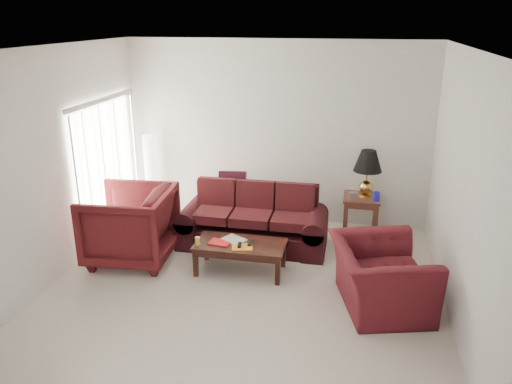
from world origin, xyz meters
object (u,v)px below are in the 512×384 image
Objects in this scene: end_table at (361,215)px; floor_lamp at (151,175)px; coffee_table at (240,257)px; armchair_left at (130,225)px; armchair_right at (380,277)px; sofa at (253,218)px.

end_table is 0.43× the size of floor_lamp.
armchair_left is at bearing 166.51° from coffee_table.
floor_lamp is 1.71m from armchair_left.
armchair_right is at bearing -83.60° from end_table.
end_table is 3.60m from floor_lamp.
coffee_table is (-1.60, -1.65, -0.10)m from end_table.
floor_lamp reaches higher than armchair_left.
floor_lamp is 1.20× the size of coffee_table.
floor_lamp is at bearing 151.35° from sofa.
coffee_table is at bearing 84.00° from armchair_left.
sofa is at bearing -23.48° from floor_lamp.
armchair_right reaches higher than end_table.
sofa is 1.80m from armchair_left.
floor_lamp is (-1.98, 0.86, 0.28)m from sofa.
sofa is 1.82× the size of armchair_right.
armchair_right is (0.24, -2.15, 0.08)m from end_table.
armchair_left reaches higher than armchair_right.
end_table is 2.17m from armchair_right.
armchair_left reaches higher than end_table.
end_table is (1.60, 0.81, -0.14)m from sofa.
armchair_left is (-1.61, -0.80, 0.08)m from sofa.
floor_lamp is (-3.58, 0.05, 0.42)m from end_table.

